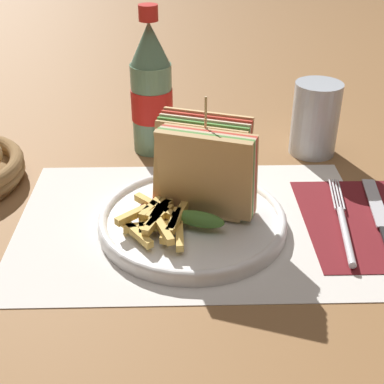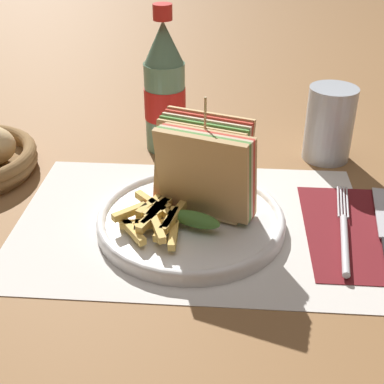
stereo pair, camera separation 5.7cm
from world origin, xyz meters
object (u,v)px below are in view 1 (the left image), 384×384
(club_sandwich, at_px, (205,170))
(knife, at_px, (381,220))
(plate_main, at_px, (192,220))
(coke_bottle_near, at_px, (151,92))
(glass_near, at_px, (315,123))
(fork, at_px, (344,226))

(club_sandwich, xyz_separation_m, knife, (0.23, -0.01, -0.07))
(club_sandwich, height_order, knife, club_sandwich)
(plate_main, height_order, coke_bottle_near, coke_bottle_near)
(knife, bearing_deg, glass_near, 110.30)
(coke_bottle_near, distance_m, glass_near, 0.26)
(glass_near, bearing_deg, club_sandwich, -133.12)
(fork, distance_m, knife, 0.06)
(coke_bottle_near, bearing_deg, glass_near, -4.06)
(plate_main, xyz_separation_m, club_sandwich, (0.02, 0.01, 0.06))
(plate_main, distance_m, knife, 0.24)
(fork, bearing_deg, plate_main, -176.62)
(plate_main, bearing_deg, club_sandwich, 42.36)
(knife, xyz_separation_m, glass_near, (-0.05, 0.21, 0.04))
(fork, relative_size, glass_near, 1.70)
(glass_near, bearing_deg, plate_main, -133.44)
(knife, distance_m, glass_near, 0.22)
(coke_bottle_near, height_order, glass_near, coke_bottle_near)
(plate_main, bearing_deg, coke_bottle_near, 104.29)
(club_sandwich, distance_m, glass_near, 0.27)
(club_sandwich, bearing_deg, fork, -9.65)
(fork, bearing_deg, glass_near, 95.97)
(plate_main, height_order, glass_near, glass_near)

